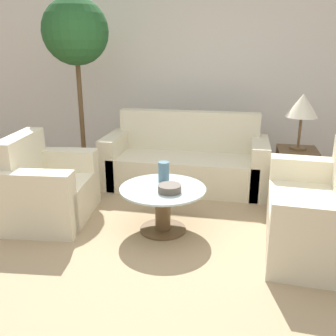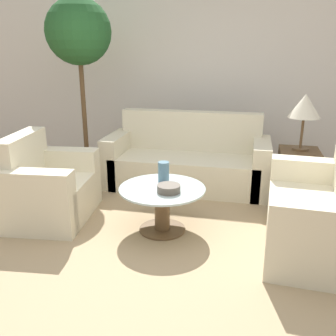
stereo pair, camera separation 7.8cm
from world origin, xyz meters
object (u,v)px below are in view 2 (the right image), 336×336
(coffee_table, at_px, (162,203))
(table_lamp, at_px, (305,107))
(loveseat, at_px, (322,216))
(bowl, at_px, (169,188))
(armchair, at_px, (46,190))
(vase, at_px, (164,172))
(potted_plant, at_px, (79,39))
(sofa_main, at_px, (188,163))

(coffee_table, height_order, table_lamp, table_lamp)
(loveseat, distance_m, coffee_table, 1.41)
(coffee_table, bearing_deg, loveseat, 0.11)
(bowl, bearing_deg, coffee_table, 131.99)
(armchair, relative_size, loveseat, 0.73)
(vase, bearing_deg, bowl, -67.39)
(armchair, distance_m, potted_plant, 2.02)
(sofa_main, bearing_deg, potted_plant, 175.64)
(sofa_main, relative_size, armchair, 1.93)
(coffee_table, xyz_separation_m, bowl, (0.08, -0.09, 0.19))
(coffee_table, xyz_separation_m, potted_plant, (-1.39, 1.40, 1.49))
(loveseat, distance_m, bowl, 1.34)
(armchair, distance_m, coffee_table, 1.22)
(coffee_table, bearing_deg, armchair, 178.29)
(armchair, distance_m, loveseat, 2.63)
(loveseat, bearing_deg, potted_plant, -113.31)
(loveseat, xyz_separation_m, potted_plant, (-2.80, 1.40, 1.48))
(bowl, bearing_deg, table_lamp, 45.28)
(bowl, bearing_deg, vase, 112.61)
(loveseat, bearing_deg, coffee_table, -86.65)
(armchair, height_order, vase, armchair)
(vase, height_order, bowl, vase)
(sofa_main, distance_m, table_lamp, 1.52)
(armchair, distance_m, table_lamp, 2.89)
(table_lamp, bearing_deg, vase, -143.57)
(armchair, bearing_deg, bowl, -101.52)
(potted_plant, height_order, vase, potted_plant)
(table_lamp, relative_size, bowl, 2.98)
(loveseat, relative_size, bowl, 6.74)
(armchair, height_order, potted_plant, potted_plant)
(loveseat, xyz_separation_m, coffee_table, (-1.41, -0.00, -0.01))
(armchair, height_order, bowl, armchair)
(sofa_main, height_order, table_lamp, table_lamp)
(coffee_table, relative_size, bowl, 3.83)
(armchair, distance_m, bowl, 1.32)
(vase, bearing_deg, coffee_table, -81.47)
(loveseat, bearing_deg, vase, -93.27)
(armchair, bearing_deg, loveseat, -96.62)
(loveseat, bearing_deg, bowl, -82.69)
(loveseat, relative_size, vase, 7.21)
(coffee_table, bearing_deg, potted_plant, 134.73)
(table_lamp, xyz_separation_m, bowl, (-1.24, -1.26, -0.58))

